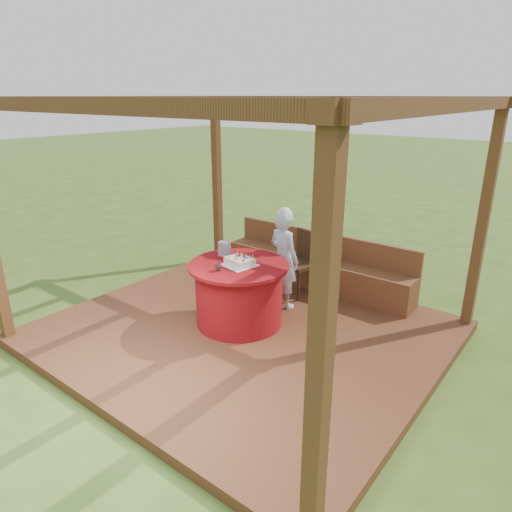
{
  "coord_description": "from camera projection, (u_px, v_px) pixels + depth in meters",
  "views": [
    {
      "loc": [
        3.23,
        -3.87,
        2.85
      ],
      "look_at": [
        0.0,
        0.25,
        1.0
      ],
      "focal_mm": 32.0,
      "sensor_mm": 36.0,
      "label": 1
    }
  ],
  "objects": [
    {
      "name": "elderly_woman",
      "position": [
        284.0,
        258.0,
        6.06
      ],
      "size": [
        0.54,
        0.41,
        1.37
      ],
      "color": "#8EBAD3",
      "rests_on": "deck"
    },
    {
      "name": "gift_bag",
      "position": [
        224.0,
        249.0,
        5.79
      ],
      "size": [
        0.14,
        0.1,
        0.19
      ],
      "primitive_type": "cube",
      "rotation": [
        0.0,
        0.0,
        0.12
      ],
      "color": "#C680A8",
      "rests_on": "table"
    },
    {
      "name": "drinking_glass",
      "position": [
        218.0,
        268.0,
        5.31
      ],
      "size": [
        0.1,
        0.1,
        0.08
      ],
      "primitive_type": "imported",
      "rotation": [
        0.0,
        0.0,
        0.15
      ],
      "color": "silver",
      "rests_on": "table"
    },
    {
      "name": "bench",
      "position": [
        316.0,
        269.0,
        6.85
      ],
      "size": [
        3.0,
        0.42,
        0.8
      ],
      "color": "brown",
      "rests_on": "deck"
    },
    {
      "name": "pergola",
      "position": [
        242.0,
        139.0,
        4.9
      ],
      "size": [
        4.5,
        4.0,
        2.72
      ],
      "color": "brown",
      "rests_on": "deck"
    },
    {
      "name": "ground",
      "position": [
        244.0,
        337.0,
        5.7
      ],
      "size": [
        60.0,
        60.0,
        0.0
      ],
      "primitive_type": "plane",
      "color": "#36551C",
      "rests_on": "ground"
    },
    {
      "name": "birthday_cake",
      "position": [
        240.0,
        261.0,
        5.49
      ],
      "size": [
        0.42,
        0.42,
        0.17
      ],
      "color": "white",
      "rests_on": "table"
    },
    {
      "name": "deck",
      "position": [
        244.0,
        332.0,
        5.68
      ],
      "size": [
        4.5,
        4.0,
        0.12
      ],
      "primitive_type": "cube",
      "color": "brown",
      "rests_on": "ground"
    },
    {
      "name": "chair",
      "position": [
        302.0,
        259.0,
        6.53
      ],
      "size": [
        0.54,
        0.54,
        0.91
      ],
      "color": "#341E10",
      "rests_on": "deck"
    },
    {
      "name": "table",
      "position": [
        239.0,
        293.0,
        5.68
      ],
      "size": [
        1.23,
        1.23,
        0.79
      ],
      "color": "maroon",
      "rests_on": "deck"
    }
  ]
}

